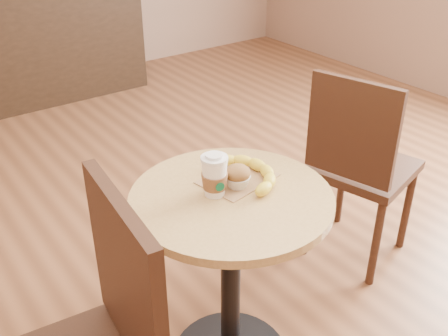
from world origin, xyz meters
name	(u,v)px	position (x,y,z in m)	size (l,w,h in m)	color
cafe_table	(231,253)	(-0.11, 0.02, 0.52)	(0.66, 0.66, 0.75)	black
chair_right	(359,164)	(0.73, 0.19, 0.52)	(0.51, 0.51, 0.94)	#382013
kraft_bag	(238,179)	(-0.03, 0.09, 0.75)	(0.24, 0.18, 0.00)	#9B734B
coffee_cup	(215,177)	(-0.15, 0.06, 0.81)	(0.09, 0.09, 0.14)	white
muffin	(237,176)	(-0.06, 0.05, 0.79)	(0.09, 0.09, 0.08)	silver
banana	(252,171)	(0.01, 0.07, 0.77)	(0.16, 0.30, 0.04)	yellow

